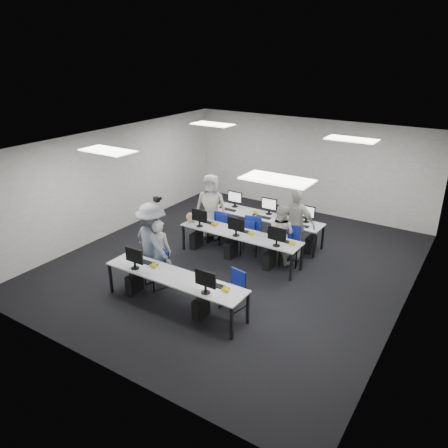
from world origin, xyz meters
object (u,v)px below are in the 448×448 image
Objects in this scene: desk_mid at (240,235)px; chair_0 at (158,275)px; chair_5 at (224,231)px; student_1 at (280,234)px; chair_1 at (233,297)px; student_0 at (159,251)px; desk_front at (174,278)px; student_2 at (211,206)px; student_3 at (294,224)px; chair_6 at (249,238)px; photographer at (152,242)px; chair_4 at (289,252)px; chair_3 at (251,242)px; chair_7 at (290,247)px; chair_2 at (217,233)px.

chair_0 reaches higher than desk_mid.
chair_0 is 1.05× the size of chair_5.
chair_1 is at bearing 93.51° from student_1.
chair_5 is 2.81m from student_0.
chair_5 is at bearing 135.46° from chair_1.
desk_front is 3.73m from student_2.
student_0 is 0.85× the size of student_3.
chair_6 is at bearing 95.24° from chair_0.
student_1 is (1.89, -0.39, 0.50)m from chair_5.
student_0 is (-1.98, 0.05, 0.51)m from chair_1.
photographer reaches higher than student_1.
student_0 is at bearing -167.34° from photographer.
student_2 is (-1.43, 3.44, 0.23)m from desk_front.
chair_0 is 0.91× the size of chair_4.
desk_front is 1.73× the size of photographer.
chair_3 reaches higher than chair_0.
chair_0 is at bearing -128.46° from student_3.
student_2 reaches higher than chair_7.
student_1 is at bearing -19.05° from chair_3.
chair_3 is (1.10, -0.09, 0.04)m from chair_2.
chair_3 is 1.04m from chair_7.
chair_4 is 0.62× the size of student_0.
chair_6 is 2.94m from photographer.
chair_4 is at bearing -172.55° from student_1.
student_2 is at bearing -95.91° from student_0.
photographer is at bearing 149.49° from desk_front.
chair_2 is at bearing 160.88° from chair_4.
photographer is at bearing -114.90° from chair_7.
chair_0 is 0.75m from photographer.
chair_6 is 1.17m from chair_7.
student_2 is (-2.44, 2.81, 0.65)m from chair_1.
chair_6 is at bearing 110.53° from chair_3.
chair_1 is at bearing -82.69° from chair_6.
student_2 is (-1.43, 0.84, 0.23)m from desk_mid.
chair_6 reaches higher than desk_front.
chair_1 is 0.99× the size of chair_6.
photographer is at bearing -126.81° from chair_6.
chair_4 is at bearing 71.63° from chair_0.
chair_3 is at bearing -25.78° from chair_5.
chair_2 is (-1.07, 0.61, -0.42)m from desk_mid.
chair_4 is at bearing -6.14° from chair_2.
chair_0 is 1.00× the size of chair_7.
photographer reaches higher than chair_0.
chair_3 reaches higher than chair_4.
student_2 is at bearing 120.00° from chair_0.
chair_6 is at bearing -163.33° from chair_7.
student_2 is (-0.46, 2.76, 0.14)m from student_0.
chair_6 is (-0.15, 3.37, -0.42)m from desk_front.
chair_2 is 2.60m from photographer.
desk_front is at bearing -82.23° from chair_5.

